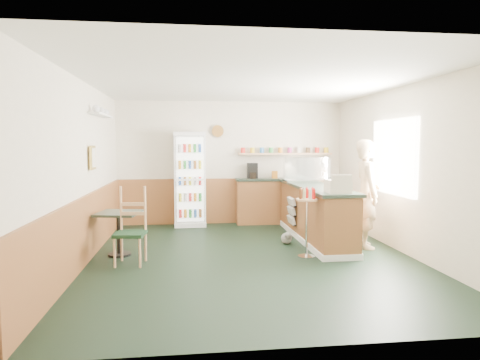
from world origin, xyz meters
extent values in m
plane|color=black|center=(0.00, 0.00, 0.00)|extent=(6.00, 6.00, 0.00)
cube|color=beige|center=(0.00, 3.01, 1.35)|extent=(5.00, 0.02, 2.70)
cube|color=beige|center=(-2.51, 0.00, 1.35)|extent=(0.02, 6.00, 2.70)
cube|color=beige|center=(2.51, 0.00, 1.35)|extent=(0.02, 6.00, 2.70)
cube|color=silver|center=(0.00, 0.00, 2.71)|extent=(5.00, 6.00, 0.02)
cube|color=brown|center=(0.00, 2.97, 0.50)|extent=(4.98, 0.05, 1.00)
cube|color=brown|center=(-2.47, 0.00, 0.50)|extent=(0.05, 5.98, 1.00)
cube|color=white|center=(2.46, 0.30, 1.55)|extent=(0.06, 1.45, 1.25)
cube|color=gold|center=(-2.45, 0.50, 1.55)|extent=(0.03, 0.32, 0.38)
cube|color=white|center=(-2.40, 1.00, 2.25)|extent=(0.18, 1.20, 0.03)
cylinder|color=#8F5C23|center=(-0.30, 2.94, 2.05)|extent=(0.26, 0.04, 0.26)
cube|color=brown|center=(1.35, 1.07, 0.47)|extent=(0.60, 2.95, 0.95)
cube|color=white|center=(1.35, 1.07, 0.05)|extent=(0.64, 2.97, 0.10)
cube|color=#2B3B2F|center=(1.35, 1.08, 0.98)|extent=(0.68, 3.01, 0.05)
cube|color=brown|center=(1.20, 2.80, 0.47)|extent=(2.20, 0.38, 0.95)
cube|color=#2B3B2F|center=(1.20, 2.80, 0.98)|extent=(2.24, 0.42, 0.05)
cube|color=tan|center=(1.20, 2.88, 1.55)|extent=(2.10, 0.22, 0.04)
cube|color=black|center=(0.45, 2.80, 1.18)|extent=(0.22, 0.18, 0.34)
cylinder|color=#B2664C|center=(0.25, 2.88, 1.63)|extent=(0.10, 0.10, 0.12)
cylinder|color=#B2664C|center=(0.46, 2.88, 1.63)|extent=(0.10, 0.10, 0.12)
cylinder|color=#B2664C|center=(0.67, 2.88, 1.63)|extent=(0.10, 0.10, 0.12)
cylinder|color=#B2664C|center=(0.88, 2.88, 1.63)|extent=(0.10, 0.10, 0.12)
cylinder|color=#B2664C|center=(1.09, 2.88, 1.63)|extent=(0.10, 0.10, 0.12)
cylinder|color=#B2664C|center=(1.31, 2.88, 1.63)|extent=(0.10, 0.10, 0.12)
cylinder|color=#B2664C|center=(1.52, 2.88, 1.63)|extent=(0.10, 0.10, 0.12)
cylinder|color=#B2664C|center=(1.73, 2.88, 1.63)|extent=(0.10, 0.10, 0.12)
cylinder|color=#B2664C|center=(1.94, 2.88, 1.63)|extent=(0.10, 0.10, 0.12)
cylinder|color=#B2664C|center=(2.15, 2.88, 1.63)|extent=(0.10, 0.10, 0.12)
cube|color=white|center=(-0.92, 2.78, 1.01)|extent=(0.67, 0.47, 2.02)
cube|color=white|center=(-0.92, 2.55, 1.02)|extent=(0.56, 0.02, 1.78)
cube|color=silver|center=(-0.92, 2.48, 1.02)|extent=(0.60, 0.02, 1.85)
cube|color=silver|center=(1.35, 1.68, 1.04)|extent=(0.86, 0.45, 0.06)
cube|color=silver|center=(1.35, 1.68, 1.28)|extent=(0.84, 0.43, 0.43)
cube|color=beige|center=(1.35, -0.12, 1.11)|extent=(0.35, 0.37, 0.20)
imported|color=tan|center=(2.05, 0.41, 0.92)|extent=(0.51, 0.66, 1.84)
cylinder|color=silver|center=(0.87, -0.09, 0.01)|extent=(0.27, 0.27, 0.02)
cylinder|color=silver|center=(0.87, -0.09, 0.46)|extent=(0.04, 0.04, 0.90)
cylinder|color=tan|center=(0.87, -0.09, 0.90)|extent=(0.34, 0.34, 0.02)
cylinder|color=red|center=(0.97, -0.04, 0.99)|extent=(0.05, 0.05, 0.15)
cylinder|color=red|center=(0.90, 0.01, 0.99)|extent=(0.05, 0.05, 0.15)
cylinder|color=red|center=(0.81, 0.00, 0.99)|extent=(0.05, 0.05, 0.15)
cylinder|color=red|center=(0.77, -0.09, 0.99)|extent=(0.05, 0.05, 0.15)
cylinder|color=red|center=(0.80, -0.17, 0.99)|extent=(0.05, 0.05, 0.15)
cylinder|color=red|center=(0.89, -0.19, 0.99)|extent=(0.05, 0.05, 0.15)
cylinder|color=red|center=(0.96, -0.13, 0.99)|extent=(0.05, 0.05, 0.15)
cube|color=black|center=(1.01, 1.40, 0.25)|extent=(0.05, 0.44, 0.03)
cube|color=beige|center=(0.99, 1.40, 0.32)|extent=(0.09, 0.40, 0.15)
cube|color=black|center=(1.01, 1.40, 0.43)|extent=(0.05, 0.44, 0.03)
cube|color=beige|center=(0.99, 1.40, 0.50)|extent=(0.09, 0.40, 0.15)
cube|color=black|center=(1.01, 1.40, 0.61)|extent=(0.05, 0.44, 0.03)
cube|color=beige|center=(0.99, 1.40, 0.68)|extent=(0.09, 0.40, 0.15)
cylinder|color=black|center=(-2.05, 0.36, 0.02)|extent=(0.36, 0.36, 0.04)
cylinder|color=black|center=(-2.05, 0.36, 0.34)|extent=(0.07, 0.07, 0.63)
cube|color=#2B3B2F|center=(-2.05, 0.36, 0.68)|extent=(0.74, 0.74, 0.04)
cube|color=black|center=(-1.81, -0.18, 0.45)|extent=(0.47, 0.47, 0.05)
cylinder|color=tan|center=(-1.99, -0.36, 0.22)|extent=(0.04, 0.04, 0.44)
cylinder|color=tan|center=(-1.63, -0.36, 0.22)|extent=(0.04, 0.04, 0.44)
cylinder|color=tan|center=(-1.99, 0.01, 0.22)|extent=(0.04, 0.04, 0.44)
cylinder|color=tan|center=(-1.63, 0.01, 0.22)|extent=(0.04, 0.04, 0.44)
cube|color=tan|center=(-1.81, 0.02, 0.79)|extent=(0.38, 0.09, 0.68)
sphere|color=gray|center=(0.77, 0.82, 0.10)|extent=(0.20, 0.20, 0.20)
sphere|color=gray|center=(0.77, 0.72, 0.18)|extent=(0.12, 0.12, 0.12)
camera|label=1|loc=(-0.96, -6.48, 1.76)|focal=32.00mm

